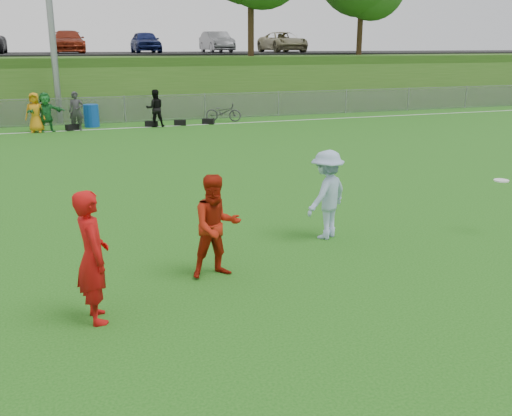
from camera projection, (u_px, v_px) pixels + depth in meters
name	position (u px, v px, depth m)	size (l,w,h in m)	color
ground	(270.00, 270.00, 9.62)	(120.00, 120.00, 0.00)	#195511
sideline_far	(131.00, 128.00, 25.95)	(60.00, 0.10, 0.01)	white
fence	(125.00, 109.00, 27.58)	(58.00, 0.06, 1.30)	gray
berm	(104.00, 79.00, 37.33)	(120.00, 18.00, 3.00)	#2A5317
parking_lot	(99.00, 54.00, 38.71)	(120.00, 12.00, 0.10)	black
car_row	(81.00, 42.00, 37.22)	(32.04, 5.18, 1.44)	silver
spectator_row	(62.00, 112.00, 24.79)	(8.07, 0.69, 1.69)	red
gear_bags	(154.00, 124.00, 26.35)	(6.82, 0.53, 0.26)	black
player_red_left	(93.00, 257.00, 7.65)	(0.67, 0.44, 1.85)	#B60D0C
player_red_center	(216.00, 226.00, 9.17)	(0.83, 0.64, 1.70)	#A21C0B
player_blue	(327.00, 195.00, 11.03)	(1.12, 0.64, 1.74)	#9AB3D6
frisbee	(501.00, 181.00, 11.23)	(0.29, 0.29, 0.03)	silver
recycling_bin	(91.00, 116.00, 26.20)	(0.68, 0.68, 1.02)	#0E42A1
bicycle	(223.00, 112.00, 28.03)	(0.61, 1.75, 0.92)	#333336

